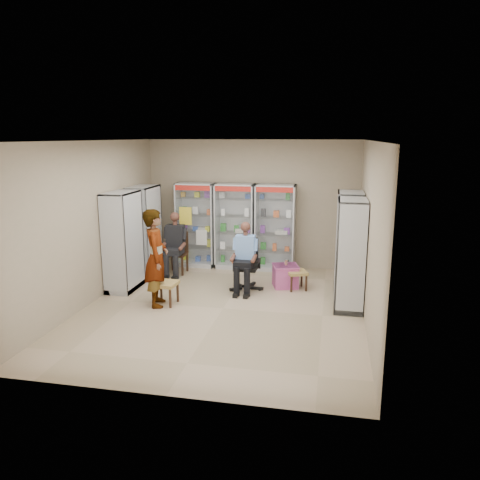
% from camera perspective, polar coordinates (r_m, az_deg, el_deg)
% --- Properties ---
extents(floor, '(6.00, 6.00, 0.00)m').
position_cam_1_polar(floor, '(8.63, -2.08, -8.33)').
color(floor, tan).
rests_on(floor, ground).
extents(room_shell, '(5.02, 6.02, 3.01)m').
position_cam_1_polar(room_shell, '(8.14, -2.19, 4.72)').
color(room_shell, tan).
rests_on(room_shell, ground).
extents(cabinet_back_left, '(0.90, 0.50, 2.00)m').
position_cam_1_polar(cabinet_back_left, '(11.23, -5.36, 1.86)').
color(cabinet_back_left, silver).
rests_on(cabinet_back_left, floor).
extents(cabinet_back_mid, '(0.90, 0.50, 2.00)m').
position_cam_1_polar(cabinet_back_mid, '(11.00, -0.61, 1.69)').
color(cabinet_back_mid, silver).
rests_on(cabinet_back_mid, floor).
extents(cabinet_back_right, '(0.90, 0.50, 2.00)m').
position_cam_1_polar(cabinet_back_right, '(10.85, 4.30, 1.49)').
color(cabinet_back_right, '#A0A3A7').
rests_on(cabinet_back_right, floor).
extents(cabinet_right_far, '(0.90, 0.50, 2.00)m').
position_cam_1_polar(cabinet_right_far, '(9.67, 13.09, -0.17)').
color(cabinet_right_far, '#A0A3A7').
rests_on(cabinet_right_far, floor).
extents(cabinet_right_near, '(0.90, 0.50, 2.00)m').
position_cam_1_polar(cabinet_right_near, '(8.60, 13.27, -1.76)').
color(cabinet_right_near, silver).
rests_on(cabinet_right_near, floor).
extents(cabinet_left_far, '(0.90, 0.50, 2.00)m').
position_cam_1_polar(cabinet_left_far, '(10.69, -11.57, 1.10)').
color(cabinet_left_far, silver).
rests_on(cabinet_left_far, floor).
extents(cabinet_left_near, '(0.90, 0.50, 2.00)m').
position_cam_1_polar(cabinet_left_near, '(9.71, -14.07, -0.18)').
color(cabinet_left_near, '#B2B3B9').
rests_on(cabinet_left_near, floor).
extents(wooden_chair, '(0.42, 0.42, 0.94)m').
position_cam_1_polar(wooden_chair, '(10.75, -7.69, -1.59)').
color(wooden_chair, black).
rests_on(wooden_chair, floor).
extents(seated_customer, '(0.44, 0.60, 1.34)m').
position_cam_1_polar(seated_customer, '(10.65, -7.81, -0.61)').
color(seated_customer, black).
rests_on(seated_customer, floor).
extents(office_chair, '(0.58, 0.58, 1.05)m').
position_cam_1_polar(office_chair, '(9.49, 0.74, -3.04)').
color(office_chair, black).
rests_on(office_chair, floor).
extents(seated_shopkeeper, '(0.45, 0.62, 1.33)m').
position_cam_1_polar(seated_shopkeeper, '(9.41, 0.69, -2.29)').
color(seated_shopkeeper, '#6BA2D5').
rests_on(seated_shopkeeper, floor).
extents(pink_trunk, '(0.60, 0.58, 0.47)m').
position_cam_1_polar(pink_trunk, '(9.79, 5.55, -4.38)').
color(pink_trunk, '#C64F8B').
rests_on(pink_trunk, floor).
extents(tea_glass, '(0.07, 0.07, 0.11)m').
position_cam_1_polar(tea_glass, '(9.75, 5.65, -2.71)').
color(tea_glass, '#531707').
rests_on(tea_glass, pink_trunk).
extents(woven_stool_a, '(0.50, 0.50, 0.39)m').
position_cam_1_polar(woven_stool_a, '(9.67, 6.92, -4.87)').
color(woven_stool_a, '#A67346').
rests_on(woven_stool_a, floor).
extents(woven_stool_b, '(0.46, 0.46, 0.43)m').
position_cam_1_polar(woven_stool_b, '(8.89, -9.06, -6.39)').
color(woven_stool_b, olive).
rests_on(woven_stool_b, floor).
extents(standing_man, '(0.60, 0.75, 1.81)m').
position_cam_1_polar(standing_man, '(8.67, -10.19, -2.16)').
color(standing_man, gray).
rests_on(standing_man, floor).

